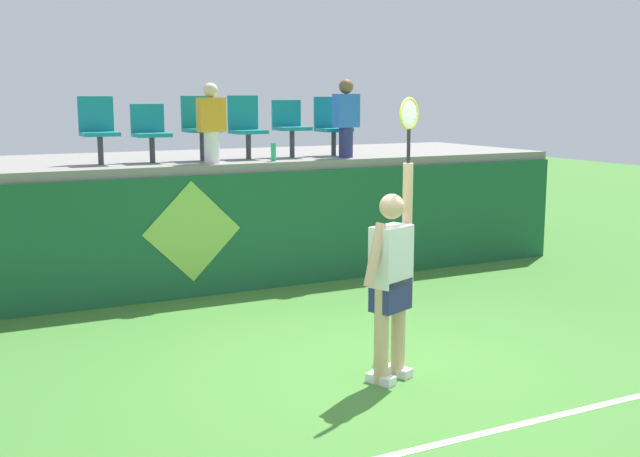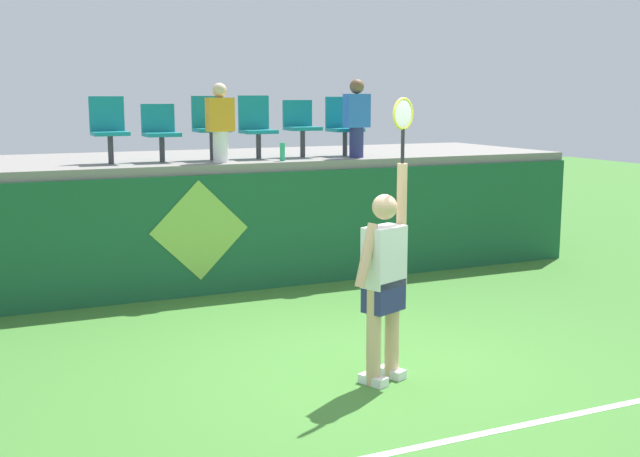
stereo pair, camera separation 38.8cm
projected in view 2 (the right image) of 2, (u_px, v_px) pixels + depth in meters
The scene contains 16 objects.
ground_plane at pixel (378, 371), 7.24m from camera, with size 40.00×40.00×0.00m, color #3D752D.
court_back_wall at pixel (252, 231), 10.24m from camera, with size 10.12×0.20×1.54m, color #195633.
spectator_platform at pixel (219, 160), 11.37m from camera, with size 10.12×2.92×0.12m, color gray.
court_baseline_stripe at pixel (475, 435), 5.87m from camera, with size 9.11×0.08×0.01m, color white.
tennis_player at pixel (384, 277), 6.85m from camera, with size 0.71×0.39×2.50m.
tennis_ball at pixel (372, 364), 7.35m from camera, with size 0.07×0.07×0.07m, color #D1E533.
water_bottle at pixel (282, 152), 10.44m from camera, with size 0.07×0.07×0.24m, color #26B272.
stadium_chair_0 at pixel (109, 127), 10.01m from camera, with size 0.44×0.42×0.85m.
stadium_chair_1 at pixel (160, 130), 10.28m from camera, with size 0.44×0.42×0.75m.
stadium_chair_2 at pixel (210, 124), 10.55m from camera, with size 0.44×0.42×0.86m.
stadium_chair_3 at pixel (256, 125), 10.83m from camera, with size 0.44×0.42×0.86m.
stadium_chair_4 at pixel (301, 124), 11.08m from camera, with size 0.44×0.42×0.80m.
stadium_chair_5 at pixel (343, 124), 11.36m from camera, with size 0.44×0.42×0.85m.
spectator_0 at pixel (357, 117), 10.94m from camera, with size 0.34×0.20×1.09m.
spectator_1 at pixel (220, 122), 10.13m from camera, with size 0.34×0.20×1.02m.
wall_signage_mount at pixel (201, 296), 9.98m from camera, with size 1.27×0.01×1.48m.
Camera 2 is at (-3.33, -6.09, 2.50)m, focal length 44.07 mm.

